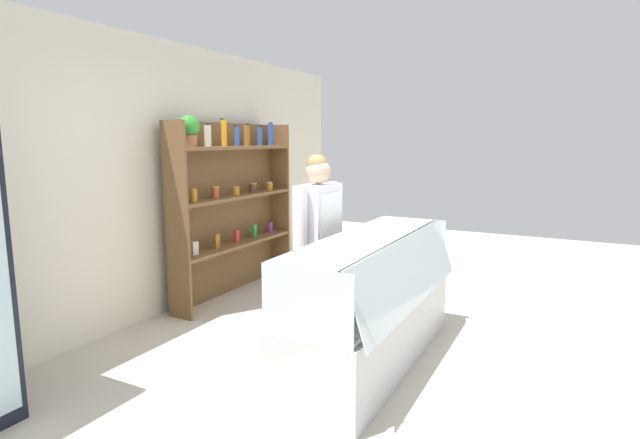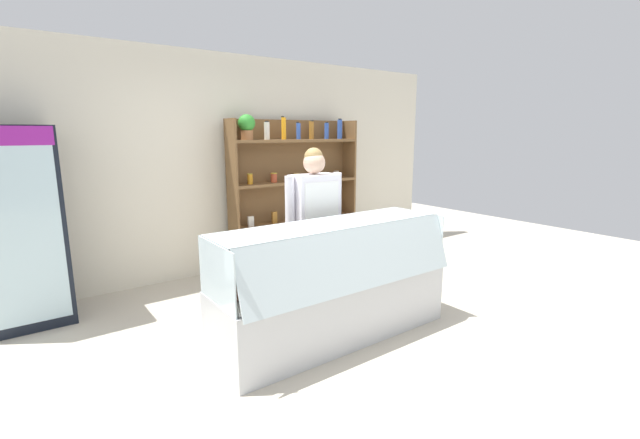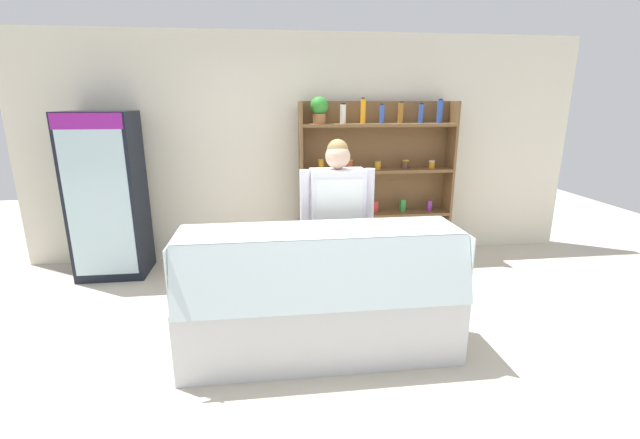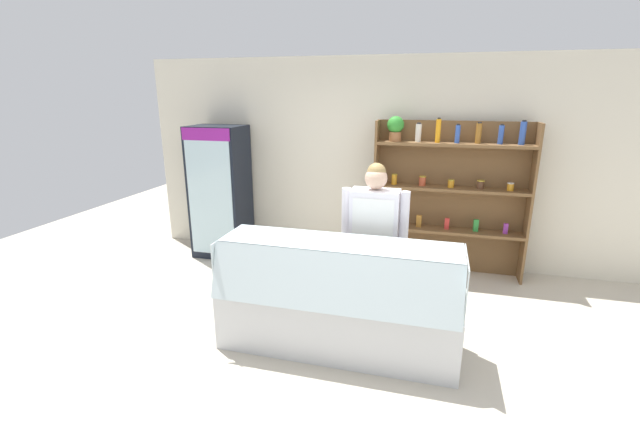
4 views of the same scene
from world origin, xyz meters
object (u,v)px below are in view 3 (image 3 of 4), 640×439
shelving_unit (373,172)px  deli_display_case (320,316)px  drinks_fridge (107,196)px  shop_clerk (337,216)px

shelving_unit → deli_display_case: bearing=-113.7°
drinks_fridge → shop_clerk: drinks_fridge is taller
shelving_unit → deli_display_case: 2.39m
drinks_fridge → shop_clerk: (2.35, -1.31, 0.05)m
shelving_unit → shop_clerk: 1.63m
deli_display_case → shelving_unit: bearing=66.3°
drinks_fridge → shelving_unit: (3.03, 0.17, 0.18)m
shop_clerk → deli_display_case: bearing=-111.1°
drinks_fridge → shelving_unit: bearing=3.2°
drinks_fridge → shop_clerk: 2.69m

